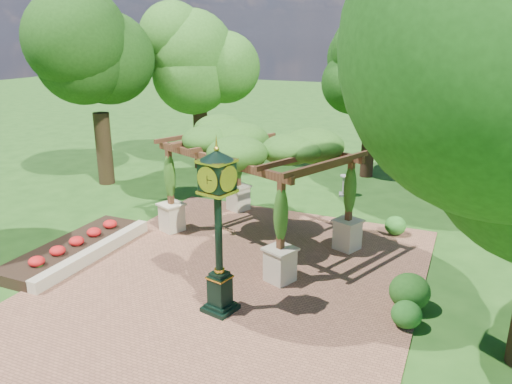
% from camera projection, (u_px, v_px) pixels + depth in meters
% --- Properties ---
extents(ground, '(120.00, 120.00, 0.00)m').
position_uv_depth(ground, '(218.00, 296.00, 13.37)').
color(ground, '#1E4714').
rests_on(ground, ground).
extents(brick_plaza, '(10.00, 12.00, 0.04)m').
position_uv_depth(brick_plaza, '(235.00, 279.00, 14.23)').
color(brick_plaza, brown).
rests_on(brick_plaza, ground).
extents(border_wall, '(0.35, 5.00, 0.40)m').
position_uv_depth(border_wall, '(95.00, 253.00, 15.51)').
color(border_wall, '#C6B793').
rests_on(border_wall, ground).
extents(flower_bed, '(1.50, 5.00, 0.36)m').
position_uv_depth(flower_bed, '(73.00, 249.00, 15.86)').
color(flower_bed, red).
rests_on(flower_bed, ground).
extents(pedestal_clock, '(1.00, 1.00, 4.23)m').
position_uv_depth(pedestal_clock, '(218.00, 218.00, 11.86)').
color(pedestal_clock, black).
rests_on(pedestal_clock, brick_plaza).
extents(pergola, '(7.08, 5.82, 3.84)m').
position_uv_depth(pergola, '(256.00, 150.00, 16.03)').
color(pergola, beige).
rests_on(pergola, brick_plaza).
extents(sundial, '(0.61, 0.61, 0.90)m').
position_uv_depth(sundial, '(345.00, 187.00, 21.52)').
color(sundial, gray).
rests_on(sundial, ground).
extents(shrub_front, '(0.76, 0.76, 0.65)m').
position_uv_depth(shrub_front, '(406.00, 315.00, 11.80)').
color(shrub_front, '#1F5718').
rests_on(shrub_front, brick_plaza).
extents(shrub_mid, '(1.22, 1.22, 0.92)m').
position_uv_depth(shrub_mid, '(410.00, 292.00, 12.58)').
color(shrub_mid, '#1E4C15').
rests_on(shrub_mid, brick_plaza).
extents(shrub_back, '(0.83, 0.83, 0.66)m').
position_uv_depth(shrub_back, '(395.00, 226.00, 17.25)').
color(shrub_back, '#27651D').
rests_on(shrub_back, brick_plaza).
extents(tree_west_near, '(4.09, 4.09, 8.53)m').
position_uv_depth(tree_west_near, '(95.00, 54.00, 21.65)').
color(tree_west_near, '#372716').
rests_on(tree_west_near, ground).
extents(tree_west_far, '(4.25, 4.25, 7.84)m').
position_uv_depth(tree_west_far, '(198.00, 62.00, 24.54)').
color(tree_west_far, '#311E13').
rests_on(tree_west_far, ground).
extents(tree_north, '(3.25, 3.25, 7.33)m').
position_uv_depth(tree_north, '(373.00, 72.00, 23.04)').
color(tree_north, black).
rests_on(tree_north, ground).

